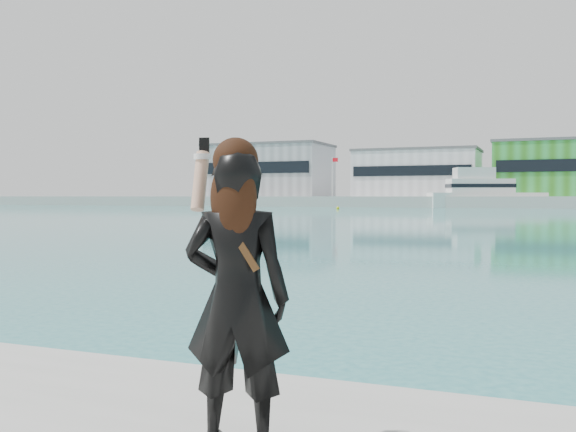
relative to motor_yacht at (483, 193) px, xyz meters
name	(u,v)px	position (x,y,z in m)	size (l,w,h in m)	color
far_quay	(533,202)	(8.10, 14.73, -1.62)	(320.00, 40.00, 2.00)	#9E9E99
warehouse_grey_left	(269,170)	(-46.90, 12.71, 5.14)	(26.52, 16.36, 11.50)	gray
warehouse_white	(418,173)	(-13.90, 12.71, 4.14)	(24.48, 15.35, 9.50)	silver
flagpole_left	(333,174)	(-29.80, 5.73, 3.92)	(1.28, 0.16, 8.00)	silver
motor_yacht	(483,193)	(0.00, 0.00, 0.00)	(20.60, 12.45, 9.31)	silver
buoy_far	(338,209)	(-20.33, -21.11, -2.62)	(0.50, 0.50, 0.50)	yellow
woman	(236,289)	(8.58, -115.56, -1.02)	(0.61, 0.47, 1.58)	black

